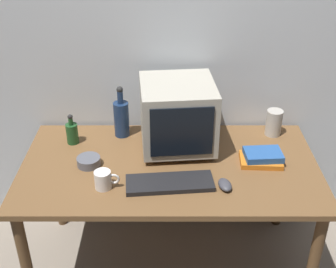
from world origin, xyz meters
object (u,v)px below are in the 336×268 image
mug (102,180)px  crt_monitor (176,115)px  bottle_tall (120,117)px  cd_spindle (87,162)px  bottle_short (70,133)px  metal_canister (272,122)px  keyboard (168,183)px  computer_mouse (223,185)px  book_stack (260,157)px

mug → crt_monitor: bearing=46.2°
bottle_tall → cd_spindle: bearing=-115.5°
bottle_short → mug: bottle_short is taller
bottle_tall → metal_canister: 0.86m
bottle_tall → keyboard: bearing=-60.2°
bottle_short → mug: (0.22, -0.41, -0.02)m
keyboard → computer_mouse: 0.26m
book_stack → metal_canister: 0.31m
metal_canister → book_stack: bearing=-111.7°
computer_mouse → book_stack: 0.31m
bottle_short → mug: bearing=-61.4°
bottle_tall → book_stack: bearing=-20.5°
bottle_short → metal_canister: 1.13m
bottle_tall → cd_spindle: size_ratio=2.52×
bottle_tall → metal_canister: size_ratio=2.01×
crt_monitor → bottle_tall: size_ratio=1.38×
crt_monitor → mug: bearing=-133.8°
bottle_tall → bottle_short: 0.28m
bottle_tall → mug: size_ratio=2.52×
bottle_tall → book_stack: bottle_tall is taller
computer_mouse → bottle_tall: size_ratio=0.33×
mug → metal_canister: metal_canister is taller
keyboard → cd_spindle: bearing=152.7°
book_stack → cd_spindle: size_ratio=1.84×
computer_mouse → metal_canister: metal_canister is taller
keyboard → bottle_short: (-0.54, 0.39, 0.05)m
computer_mouse → crt_monitor: bearing=108.1°
mug → metal_canister: (0.90, 0.50, 0.03)m
mug → metal_canister: bearing=28.9°
bottle_tall → bottle_short: size_ratio=1.71×
keyboard → crt_monitor: bearing=78.2°
bottle_short → cd_spindle: bearing=-61.1°
crt_monitor → bottle_short: crt_monitor is taller
keyboard → metal_canister: (0.59, 0.48, 0.06)m
mug → bottle_tall: bearing=84.9°
computer_mouse → mug: bearing=167.3°
book_stack → crt_monitor: bearing=160.2°
computer_mouse → book_stack: bearing=33.0°
keyboard → book_stack: size_ratio=1.90×
book_stack → mug: size_ratio=1.84×
crt_monitor → mug: size_ratio=3.48×
bottle_tall → computer_mouse: bearing=-43.0°
bottle_tall → book_stack: 0.80m
bottle_tall → bottle_short: (-0.27, -0.08, -0.05)m
keyboard → cd_spindle: size_ratio=3.50×
bottle_tall → bottle_short: bottle_tall is taller
computer_mouse → metal_canister: size_ratio=0.67×
mug → cd_spindle: size_ratio=1.00×
cd_spindle → mug: bearing=-61.8°
crt_monitor → cd_spindle: size_ratio=3.48×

